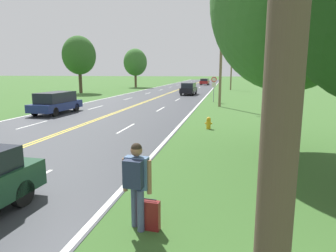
# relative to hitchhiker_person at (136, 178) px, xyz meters

# --- Properties ---
(hitchhiker_person) EXTENTS (0.62, 0.46, 1.83)m
(hitchhiker_person) POSITION_rel_hitchhiker_person_xyz_m (0.00, 0.00, 0.00)
(hitchhiker_person) COLOR #475175
(hitchhiker_person) RESTS_ON ground
(suitcase) EXTENTS (0.44, 0.20, 0.67)m
(suitcase) POSITION_rel_hitchhiker_person_xyz_m (0.26, 0.05, -0.81)
(suitcase) COLOR maroon
(suitcase) RESTS_ON ground
(fire_hydrant) EXTENTS (0.41, 0.25, 0.68)m
(fire_hydrant) POSITION_rel_hitchhiker_person_xyz_m (0.74, 11.39, -0.77)
(fire_hydrant) COLOR gold
(fire_hydrant) RESTS_ON ground
(traffic_sign) EXTENTS (0.60, 0.10, 2.68)m
(traffic_sign) POSITION_rel_hitchhiker_person_xyz_m (0.29, 26.56, 0.91)
(traffic_sign) COLOR gray
(traffic_sign) RESTS_ON ground
(utility_pole_midground) EXTENTS (1.80, 0.24, 9.64)m
(utility_pole_midground) POSITION_rel_hitchhiker_person_xyz_m (1.04, 22.59, 3.86)
(utility_pole_midground) COLOR brown
(utility_pole_midground) RESTS_ON ground
(utility_pole_far) EXTENTS (1.80, 0.24, 8.24)m
(utility_pole_far) POSITION_rel_hitchhiker_person_xyz_m (2.22, 48.74, 3.16)
(utility_pole_far) COLOR brown
(utility_pole_far) RESTS_ON ground
(tree_left_verge) EXTENTS (4.74, 4.74, 7.77)m
(tree_left_verge) POSITION_rel_hitchhiker_person_xyz_m (-16.93, 54.20, 3.91)
(tree_left_verge) COLOR brown
(tree_left_verge) RESTS_ON ground
(tree_far_back) EXTENTS (4.92, 4.92, 8.41)m
(tree_far_back) POSITION_rel_hitchhiker_person_xyz_m (-20.16, 36.71, 4.44)
(tree_far_back) COLOR #473828
(tree_far_back) RESTS_ON ground
(car_dark_blue_van_mid_near) EXTENTS (2.02, 4.79, 1.65)m
(car_dark_blue_van_mid_near) POSITION_rel_hitchhiker_person_xyz_m (-11.23, 15.40, -0.24)
(car_dark_blue_van_mid_near) COLOR black
(car_dark_blue_van_mid_near) RESTS_ON ground
(car_black_suv_mid_far) EXTENTS (1.95, 4.78, 1.66)m
(car_black_suv_mid_far) POSITION_rel_hitchhiker_person_xyz_m (-3.61, 36.29, -0.23)
(car_black_suv_mid_far) COLOR black
(car_black_suv_mid_far) RESTS_ON ground
(car_red_hatchback_receding) EXTENTS (2.11, 4.34, 1.51)m
(car_red_hatchback_receding) POSITION_rel_hitchhiker_person_xyz_m (-3.79, 67.44, -0.30)
(car_red_hatchback_receding) COLOR black
(car_red_hatchback_receding) RESTS_ON ground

